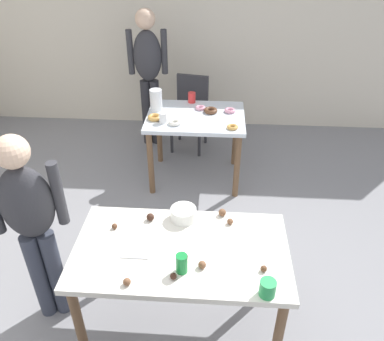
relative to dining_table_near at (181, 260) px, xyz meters
The scene contains 29 objects.
ground_plane 0.66m from the dining_table_near, 50.97° to the left, with size 6.40×6.40×0.00m, color gray.
wall_back 3.34m from the dining_table_near, 88.98° to the left, with size 6.40×0.10×2.60m, color beige.
dining_table_near is the anchor object (origin of this frame).
dining_table_far 1.87m from the dining_table_near, 90.70° to the left, with size 0.98×0.74×0.75m.
chair_far_table 2.61m from the dining_table_near, 92.79° to the left, with size 0.47×0.47×0.87m.
person_girl_near 0.96m from the dining_table_near, behind, with size 0.45×0.29×1.45m.
person_adult_far 2.71m from the dining_table_near, 103.14° to the left, with size 0.45×0.23×1.62m.
mixing_bowl 0.31m from the dining_table_near, 91.59° to the left, with size 0.17×0.17×0.08m, color white.
soda_can 0.24m from the dining_table_near, 83.02° to the right, with size 0.07×0.07×0.12m, color #198438.
fork_near 0.31m from the dining_table_near, 160.34° to the right, with size 0.17×0.02×0.01m, color silver.
cup_near_0 0.60m from the dining_table_near, 32.42° to the right, with size 0.09×0.09×0.10m, color green.
cake_ball_0 0.48m from the dining_table_near, 161.13° to the left, with size 0.04×0.04×0.04m, color brown.
cake_ball_1 0.42m from the dining_table_near, 132.32° to the right, with size 0.04×0.04×0.04m, color brown.
cake_ball_2 0.23m from the dining_table_near, 46.74° to the right, with size 0.05×0.05×0.05m, color brown.
cake_ball_3 0.27m from the dining_table_near, 94.61° to the right, with size 0.04×0.04×0.04m, color #3D2319.
cake_ball_4 0.52m from the dining_table_near, 16.83° to the right, with size 0.04×0.04×0.04m, color brown.
cake_ball_5 0.36m from the dining_table_near, 132.21° to the left, with size 0.05×0.05×0.05m, color #3D2319.
cake_ball_6 0.16m from the dining_table_near, 73.50° to the right, with size 0.05×0.05×0.05m, color #3D2319.
cake_ball_7 0.43m from the dining_table_near, 52.83° to the left, with size 0.05×0.05×0.05m, color brown.
cake_ball_8 0.41m from the dining_table_near, 39.22° to the left, with size 0.04×0.04×0.04m, color brown.
pitcher_far 2.04m from the dining_table_near, 102.39° to the left, with size 0.13×0.13×0.22m, color white.
cup_far_0 1.73m from the dining_table_near, 100.96° to the left, with size 0.08×0.08×0.10m, color white.
cup_far_1 2.20m from the dining_table_near, 92.17° to the left, with size 0.08×0.08×0.11m, color red.
donut_far_0 1.65m from the dining_table_near, 78.00° to the left, with size 0.11×0.11×0.03m, color gold.
donut_far_1 2.00m from the dining_table_near, 80.71° to the left, with size 0.11×0.11×0.03m, color pink.
donut_far_2 1.96m from the dining_table_near, 86.32° to the left, with size 0.14×0.14×0.04m, color brown.
donut_far_3 1.68m from the dining_table_near, 97.27° to the left, with size 0.13×0.13×0.04m, color white.
donut_far_4 2.03m from the dining_table_near, 89.48° to the left, with size 0.11×0.11×0.03m, color pink.
donut_far_5 1.81m from the dining_table_near, 103.42° to the left, with size 0.14×0.14×0.04m, color gold.
Camera 1 is at (0.13, -1.79, 2.46)m, focal length 36.66 mm.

